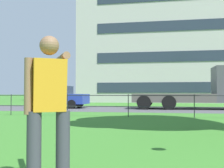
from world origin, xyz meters
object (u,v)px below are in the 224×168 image
(apartment_building_background, at_px, (210,24))
(person_thrower, at_px, (49,105))
(car_blue_left, at_px, (58,97))
(flatbed_truck_far_left, at_px, (207,90))

(apartment_building_background, bearing_deg, person_thrower, -101.13)
(person_thrower, bearing_deg, apartment_building_background, 78.87)
(person_thrower, relative_size, car_blue_left, 0.42)
(flatbed_truck_far_left, height_order, apartment_building_background, apartment_building_background)
(flatbed_truck_far_left, xyz_separation_m, apartment_building_background, (3.05, 18.95, 8.69))
(car_blue_left, distance_m, apartment_building_background, 24.96)
(flatbed_truck_far_left, distance_m, apartment_building_background, 21.07)
(car_blue_left, xyz_separation_m, apartment_building_background, (13.10, 19.18, 9.13))
(flatbed_truck_far_left, bearing_deg, person_thrower, -103.39)
(person_thrower, height_order, flatbed_truck_far_left, flatbed_truck_far_left)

